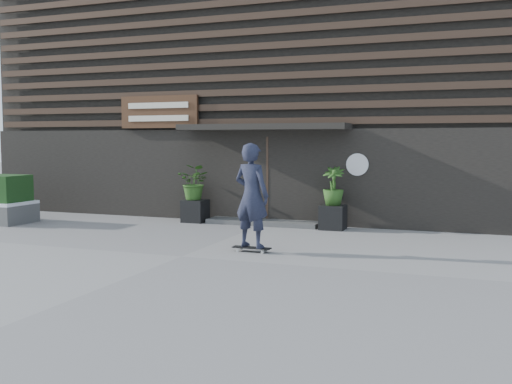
% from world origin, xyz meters
% --- Properties ---
extents(ground, '(80.00, 80.00, 0.00)m').
position_xyz_m(ground, '(0.00, 0.00, 0.00)').
color(ground, gray).
rests_on(ground, ground).
extents(entrance_step, '(3.00, 0.80, 0.12)m').
position_xyz_m(entrance_step, '(0.00, 4.60, 0.06)').
color(entrance_step, '#474744').
rests_on(entrance_step, ground).
extents(planter_pot_left, '(0.60, 0.60, 0.60)m').
position_xyz_m(planter_pot_left, '(-1.90, 4.40, 0.30)').
color(planter_pot_left, black).
rests_on(planter_pot_left, ground).
extents(bamboo_left, '(0.86, 0.75, 0.96)m').
position_xyz_m(bamboo_left, '(-1.90, 4.40, 1.08)').
color(bamboo_left, '#2D591E').
rests_on(bamboo_left, planter_pot_left).
extents(planter_pot_right, '(0.60, 0.60, 0.60)m').
position_xyz_m(planter_pot_right, '(1.90, 4.40, 0.30)').
color(planter_pot_right, black).
rests_on(planter_pot_right, ground).
extents(bamboo_right, '(0.54, 0.54, 0.96)m').
position_xyz_m(bamboo_right, '(1.90, 4.40, 1.08)').
color(bamboo_right, '#2D591E').
rests_on(bamboo_right, planter_pot_right).
extents(building, '(18.00, 11.00, 8.00)m').
position_xyz_m(building, '(-0.00, 9.96, 3.99)').
color(building, black).
rests_on(building, ground).
extents(skateboarder, '(0.85, 0.66, 2.15)m').
position_xyz_m(skateboarder, '(1.08, 0.90, 1.12)').
color(skateboarder, black).
rests_on(skateboarder, ground).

